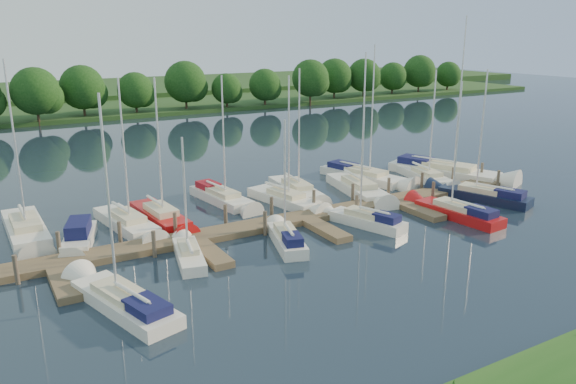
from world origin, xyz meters
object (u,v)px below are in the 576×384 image
sailboat_n_0 (27,232)px  motorboat (79,239)px  dock (308,220)px  sailboat_s_2 (286,240)px  sailboat_n_5 (287,201)px

sailboat_n_0 → motorboat: sailboat_n_0 is taller
dock → sailboat_n_0: sailboat_n_0 is taller
sailboat_s_2 → sailboat_n_0: bearing=161.7°
sailboat_n_5 → sailboat_s_2: size_ratio=1.24×
motorboat → sailboat_n_5: bearing=-159.1°
sailboat_n_5 → motorboat: bearing=-7.9°
motorboat → sailboat_n_5: sailboat_n_5 is taller
motorboat → sailboat_s_2: 12.63m
dock → motorboat: size_ratio=7.14×
sailboat_n_0 → sailboat_s_2: 16.54m
sailboat_n_5 → sailboat_n_0: bearing=-18.5°
motorboat → sailboat_s_2: size_ratio=0.70×
dock → motorboat: motorboat is taller
sailboat_n_0 → sailboat_n_5: 17.83m
sailboat_n_5 → sailboat_s_2: bearing=49.0°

